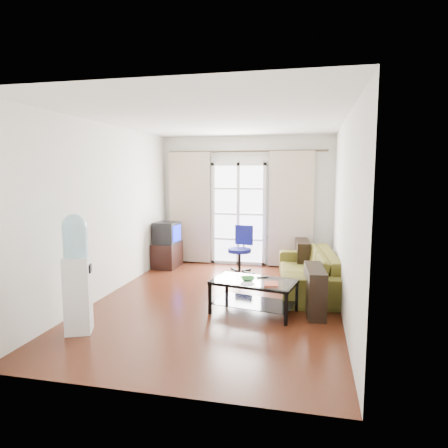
# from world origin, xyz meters

# --- Properties ---
(floor) EXTENTS (5.20, 5.20, 0.00)m
(floor) POSITION_xyz_m (0.00, 0.00, 0.00)
(floor) COLOR #542514
(floor) RESTS_ON ground
(ceiling) EXTENTS (5.20, 5.20, 0.00)m
(ceiling) POSITION_xyz_m (0.00, 0.00, 2.70)
(ceiling) COLOR white
(ceiling) RESTS_ON wall_back
(wall_back) EXTENTS (3.60, 0.02, 2.70)m
(wall_back) POSITION_xyz_m (0.00, 2.60, 1.35)
(wall_back) COLOR white
(wall_back) RESTS_ON floor
(wall_front) EXTENTS (3.60, 0.02, 2.70)m
(wall_front) POSITION_xyz_m (0.00, -2.60, 1.35)
(wall_front) COLOR white
(wall_front) RESTS_ON floor
(wall_left) EXTENTS (0.02, 5.20, 2.70)m
(wall_left) POSITION_xyz_m (-1.80, 0.00, 1.35)
(wall_left) COLOR white
(wall_left) RESTS_ON floor
(wall_right) EXTENTS (0.02, 5.20, 2.70)m
(wall_right) POSITION_xyz_m (1.80, 0.00, 1.35)
(wall_right) COLOR white
(wall_right) RESTS_ON floor
(french_door) EXTENTS (1.16, 0.06, 2.15)m
(french_door) POSITION_xyz_m (-0.15, 2.54, 1.07)
(french_door) COLOR white
(french_door) RESTS_ON wall_back
(curtain_rod) EXTENTS (3.30, 0.04, 0.04)m
(curtain_rod) POSITION_xyz_m (0.00, 2.50, 2.38)
(curtain_rod) COLOR #4C3F2D
(curtain_rod) RESTS_ON wall_back
(curtain_left) EXTENTS (0.90, 0.07, 2.35)m
(curtain_left) POSITION_xyz_m (-1.20, 2.48, 1.20)
(curtain_left) COLOR beige
(curtain_left) RESTS_ON curtain_rod
(curtain_right) EXTENTS (0.90, 0.07, 2.35)m
(curtain_right) POSITION_xyz_m (0.95, 2.48, 1.20)
(curtain_right) COLOR beige
(curtain_right) RESTS_ON curtain_rod
(radiator) EXTENTS (0.64, 0.12, 0.64)m
(radiator) POSITION_xyz_m (0.80, 2.50, 0.33)
(radiator) COLOR #969799
(radiator) RESTS_ON floor
(sofa) EXTENTS (2.41, 1.33, 0.65)m
(sofa) POSITION_xyz_m (1.32, 0.96, 0.33)
(sofa) COLOR olive
(sofa) RESTS_ON floor
(coffee_table) EXTENTS (1.24, 0.86, 0.46)m
(coffee_table) POSITION_xyz_m (0.61, -0.34, 0.30)
(coffee_table) COLOR silver
(coffee_table) RESTS_ON floor
(bowl) EXTENTS (0.30, 0.30, 0.05)m
(bowl) POSITION_xyz_m (0.52, -0.38, 0.48)
(bowl) COLOR green
(bowl) RESTS_ON coffee_table
(book) EXTENTS (0.25, 0.30, 0.02)m
(book) POSITION_xyz_m (0.77, -0.54, 0.47)
(book) COLOR #AB3915
(book) RESTS_ON coffee_table
(remote) EXTENTS (0.16, 0.13, 0.02)m
(remote) POSITION_xyz_m (0.70, -0.18, 0.47)
(remote) COLOR black
(remote) RESTS_ON coffee_table
(tv_stand) EXTENTS (0.47, 0.69, 0.51)m
(tv_stand) POSITION_xyz_m (-1.54, 1.98, 0.25)
(tv_stand) COLOR black
(tv_stand) RESTS_ON floor
(crt_tv) EXTENTS (0.52, 0.51, 0.44)m
(crt_tv) POSITION_xyz_m (-1.54, 1.92, 0.73)
(crt_tv) COLOR black
(crt_tv) RESTS_ON tv_stand
(task_chair) EXTENTS (0.77, 0.77, 0.92)m
(task_chair) POSITION_xyz_m (0.03, 1.78, 0.27)
(task_chair) COLOR black
(task_chair) RESTS_ON floor
(water_cooler) EXTENTS (0.39, 0.39, 1.46)m
(water_cooler) POSITION_xyz_m (-1.38, -1.49, 0.76)
(water_cooler) COLOR white
(water_cooler) RESTS_ON floor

